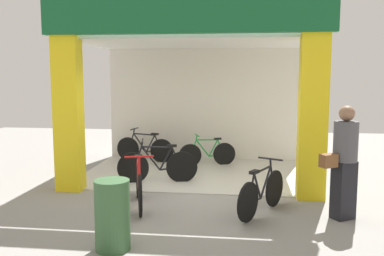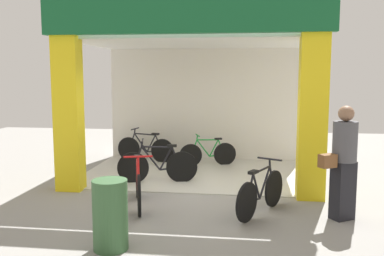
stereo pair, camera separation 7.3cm
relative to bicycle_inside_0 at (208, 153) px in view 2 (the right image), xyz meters
name	(u,v)px [view 2 (the right image)]	position (x,y,z in m)	size (l,w,h in m)	color
ground_plane	(186,194)	(-0.18, -2.52, -0.31)	(18.08, 18.08, 0.00)	gray
shop_facade	(197,88)	(-0.18, -0.80, 1.62)	(5.24, 3.74, 3.60)	beige
bicycle_inside_0	(208,153)	(0.00, 0.00, 0.00)	(1.36, 0.53, 0.79)	black
bicycle_inside_1	(158,166)	(-0.88, -1.77, 0.05)	(1.64, 0.47, 0.91)	black
bicycle_inside_2	(146,149)	(-1.65, 0.30, 0.03)	(1.55, 0.44, 0.86)	black
bicycle_parked_0	(261,193)	(1.19, -3.50, 0.03)	(0.78, 1.42, 0.87)	black
bicycle_parked_1	(138,185)	(-0.88, -3.35, 0.06)	(0.58, 1.65, 0.94)	black
pedestrian_1	(343,160)	(2.43, -3.58, 0.62)	(0.68, 0.57, 1.78)	black
trash_bin	(110,215)	(-0.77, -5.17, 0.14)	(0.45, 0.45, 0.92)	#335933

